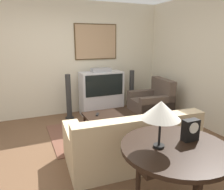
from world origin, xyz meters
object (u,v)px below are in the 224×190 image
armchair (151,105)px  coffee_table (109,115)px  table_lamp (161,111)px  speaker_tower_right (131,91)px  couch (131,143)px  mantel_clock (190,130)px  console_table (175,152)px  speaker_tower_left (69,98)px  tv (101,92)px

armchair → coffee_table: 1.35m
table_lamp → speaker_tower_right: bearing=66.0°
armchair → table_lamp: 3.15m
armchair → speaker_tower_right: speaker_tower_right is taller
couch → speaker_tower_right: size_ratio=1.86×
table_lamp → mantel_clock: (0.39, -0.00, -0.26)m
table_lamp → console_table: bearing=-17.6°
mantel_clock → speaker_tower_right: bearing=72.0°
armchair → mantel_clock: 2.91m
couch → speaker_tower_right: 2.53m
coffee_table → console_table: console_table is taller
table_lamp → mantel_clock: bearing=-0.2°
coffee_table → speaker_tower_left: speaker_tower_left is taller
coffee_table → mantel_clock: mantel_clock is taller
mantel_clock → table_lamp: bearing=179.8°
table_lamp → speaker_tower_right: (1.45, 3.25, -0.67)m
armchair → speaker_tower_right: (-0.17, 0.69, 0.19)m
table_lamp → speaker_tower_right: size_ratio=0.45×
table_lamp → speaker_tower_right: table_lamp is taller
speaker_tower_right → coffee_table: bearing=-134.6°
table_lamp → mantel_clock: table_lamp is taller
console_table → speaker_tower_left: speaker_tower_left is taller
console_table → mantel_clock: size_ratio=4.76×
couch → tv: bearing=-95.8°
tv → speaker_tower_left: 0.82m
table_lamp → coffee_table: bearing=80.9°
couch → table_lamp: size_ratio=4.09×
coffee_table → mantel_clock: 2.20m
couch → mantel_clock: mantel_clock is taller
couch → console_table: (-0.08, -1.09, 0.42)m
tv → mantel_clock: tv is taller
tv → speaker_tower_right: bearing=-2.6°
console_table → mantel_clock: bearing=13.0°
coffee_table → table_lamp: 2.30m
console_table → speaker_tower_left: 3.33m
speaker_tower_left → speaker_tower_right: size_ratio=1.00×
coffee_table → speaker_tower_left: size_ratio=0.92×
couch → speaker_tower_right: bearing=-114.7°
couch → console_table: size_ratio=1.77×
tv → couch: (-0.37, -2.25, -0.25)m
tv → speaker_tower_right: tv is taller
armchair → table_lamp: size_ratio=1.92×
couch → mantel_clock: (0.14, -1.04, 0.61)m
coffee_table → speaker_tower_left: (-0.54, 1.12, 0.14)m
speaker_tower_right → armchair: bearing=-75.9°
tv → coffee_table: size_ratio=1.19×
couch → speaker_tower_right: speaker_tower_right is taller
tv → couch: bearing=-99.4°
console_table → mantel_clock: mantel_clock is taller
tv → mantel_clock: bearing=-94.1°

